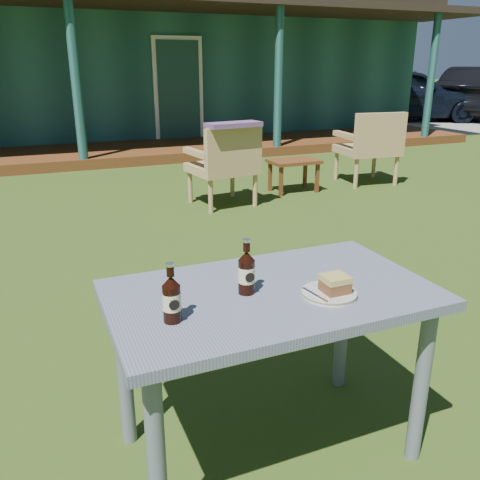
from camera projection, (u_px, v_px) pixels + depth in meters
name	position (u px, v px, depth m)	size (l,w,h in m)	color
ground	(168.00, 295.00, 3.51)	(80.00, 80.00, 0.00)	#334916
pavilion	(53.00, 59.00, 11.16)	(15.80, 8.30, 3.45)	#1C4A47
gravel_strip	(443.00, 119.00, 14.74)	(9.00, 6.00, 0.02)	gray
car_near	(405.00, 94.00, 14.03)	(1.70, 4.23, 1.44)	black
cafe_table	(271.00, 314.00, 1.91)	(1.20, 0.70, 0.72)	slate
plate	(329.00, 293.00, 1.84)	(0.20, 0.20, 0.01)	silver
cake_slice	(335.00, 284.00, 1.82)	(0.09, 0.09, 0.06)	brown
fork	(315.00, 295.00, 1.80)	(0.01, 0.14, 0.00)	silver
cola_bottle_near	(247.00, 272.00, 1.83)	(0.06, 0.06, 0.21)	black
cola_bottle_far	(172.00, 298.00, 1.62)	(0.06, 0.06, 0.20)	black
bottle_cap	(246.00, 284.00, 1.92)	(0.03, 0.03, 0.01)	silver
armchair_left	(226.00, 162.00, 5.55)	(0.73, 0.70, 0.89)	tan
armchair_right	(371.00, 144.00, 6.59)	(0.76, 0.72, 0.94)	tan
floral_throw	(234.00, 125.00, 5.27)	(0.59, 0.23, 0.05)	#66436C
side_table	(294.00, 164.00, 6.25)	(0.60, 0.40, 0.40)	#5A3015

